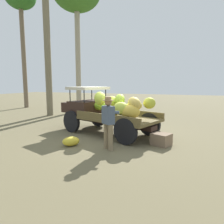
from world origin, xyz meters
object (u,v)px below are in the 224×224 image
farmer (108,120)px  truck (105,110)px  loose_banana_bunch (71,141)px  wooden_crate (161,139)px

farmer → truck: bearing=62.2°
farmer → loose_banana_bunch: size_ratio=2.89×
farmer → loose_banana_bunch: bearing=130.8°
truck → farmer: size_ratio=2.82×
farmer → loose_banana_bunch: farmer is taller
farmer → wooden_crate: farmer is taller
truck → loose_banana_bunch: 2.17m
truck → loose_banana_bunch: (0.38, 1.97, -0.82)m
truck → loose_banana_bunch: size_ratio=8.15×
wooden_crate → loose_banana_bunch: 3.00m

